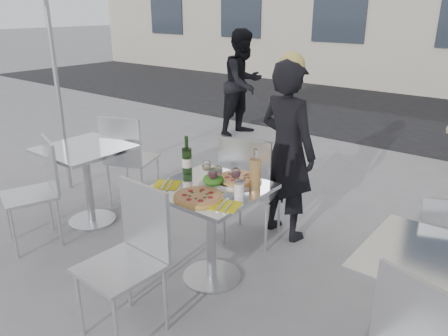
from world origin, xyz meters
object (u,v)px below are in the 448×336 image
Objects in this scene: side_table_left at (86,169)px; pizza_far at (239,179)px; side_chair_lfar at (127,154)px; side_chair_rfar at (447,246)px; woman_diner at (287,151)px; pizza_near at (198,197)px; wineglass_red_a at (213,174)px; chair_near at (132,249)px; chair_far at (249,182)px; carafe at (255,173)px; sugar_shaker at (239,189)px; napkin_right at (225,205)px; pedestrian_a at (243,83)px; wineglass_white_a at (207,166)px; napkin_left at (167,185)px; side_table_right at (432,294)px; side_chair_lnear at (39,184)px; wineglass_red_b at (236,174)px; main_table at (211,214)px; wineglass_white_b at (218,172)px; salad_plate at (213,181)px; wine_bottle at (187,159)px.

pizza_far reaches higher than side_table_left.
side_chair_lfar is 2.81× the size of pizza_far.
woman_diner is (-1.38, 0.33, 0.26)m from side_chair_rfar.
wineglass_red_a is at bearing 98.10° from pizza_near.
chair_far is at bearing 94.07° from chair_near.
carafe is 2.71× the size of sugar_shaker.
chair_far is at bearing 23.09° from side_table_left.
napkin_right is (0.24, -0.17, -0.11)m from wineglass_red_a.
woman_diner is at bearing 104.72° from carafe.
woman_diner is at bearing -132.05° from pedestrian_a.
pizza_near is at bearing -59.62° from wineglass_white_a.
chair_near is 4.63m from pedestrian_a.
wineglass_white_a is at bearing 24.85° from napkin_left.
woman_diner is at bearing 88.54° from chair_near.
pizza_far is (2.28, -3.19, -0.05)m from pedestrian_a.
pizza_far is (-1.42, 0.21, 0.23)m from side_table_right.
carafe reaches higher than napkin_left.
carafe is 0.18m from sugar_shaker.
chair_far is 1.53m from side_chair_rfar.
side_table_left is 0.79× the size of chair_near.
chair_near is 6.02× the size of wineglass_red_a.
wineglass_white_a is at bearing 3.17° from side_table_left.
side_chair_lnear reaches higher than wineglass_red_b.
side_chair_lfar is 1.60m from pizza_far.
woman_diner reaches higher than side_chair_lnear.
main_table is at bearing 0.75° from napkin_left.
pizza_near is 0.33m from napkin_left.
carafe is (2.45, -3.23, 0.05)m from pedestrian_a.
woman_diner reaches higher than side_table_left.
sugar_shaker is at bearing -12.69° from napkin_left.
wineglass_white_a is at bearing 73.87° from chair_far.
wineglass_white_b reaches higher than pizza_far.
side_table_left is at bearing 108.14° from side_chair_lnear.
main_table is 0.70m from chair_near.
side_chair_lfar is at bearing 121.88° from napkin_left.
wineglass_white_a reaches higher than side_table_left.
sugar_shaker is (0.16, -0.21, 0.04)m from pizza_far.
side_table_right is at bearing -3.71° from wineglass_red_b.
main_table is 0.25m from salad_plate.
woman_diner is at bearing -33.77° from side_chair_rfar.
wineglass_white_a is 0.31m from napkin_left.
chair_near is 0.88m from wine_bottle.
pizza_near is (-1.44, -0.20, 0.22)m from side_table_right.
side_chair_rfar is (1.48, 1.31, -0.04)m from chair_near.
napkin_left reaches higher than main_table.
carafe is at bearing 148.67° from side_chair_lfar.
chair_near reaches higher than main_table.
wineglass_white_a is at bearing -4.12° from wine_bottle.
napkin_left is at bearing 32.51° from side_chair_lnear.
main_table is at bearing 156.63° from wineglass_red_a.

